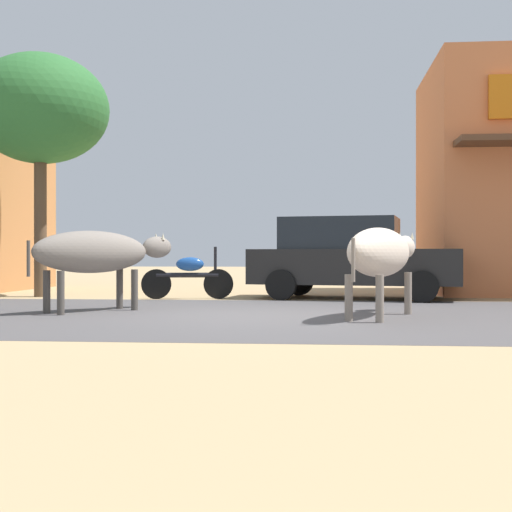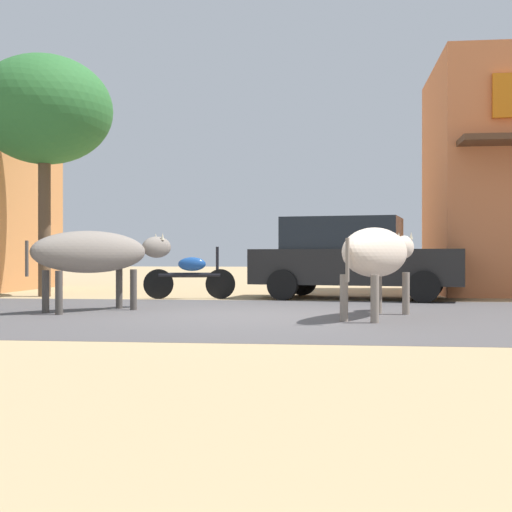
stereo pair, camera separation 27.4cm
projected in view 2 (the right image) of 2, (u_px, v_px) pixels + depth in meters
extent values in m
plane|color=tan|center=(257.00, 315.00, 10.38)|extent=(80.00, 80.00, 0.00)
cube|color=#504C4D|center=(257.00, 315.00, 10.38)|extent=(72.00, 6.61, 0.00)
cylinder|color=brown|center=(44.00, 225.00, 14.99)|extent=(0.26, 0.26, 3.04)
ellipsoid|color=#2D6B31|center=(44.00, 110.00, 14.98)|extent=(2.88, 2.88, 2.30)
cube|color=black|center=(358.00, 267.00, 14.21)|extent=(4.39, 2.44, 0.70)
cube|color=#1E2328|center=(343.00, 234.00, 14.30)|extent=(2.53, 1.97, 0.64)
cylinder|color=black|center=(429.00, 283.00, 14.65)|extent=(0.62, 0.28, 0.60)
cylinder|color=black|center=(424.00, 287.00, 13.00)|extent=(0.62, 0.28, 0.60)
cylinder|color=black|center=(303.00, 282.00, 15.43)|extent=(0.62, 0.28, 0.60)
cylinder|color=black|center=(283.00, 285.00, 13.78)|extent=(0.62, 0.28, 0.60)
cylinder|color=black|center=(220.00, 284.00, 14.20)|extent=(0.61, 0.17, 0.60)
cylinder|color=black|center=(158.00, 284.00, 14.15)|extent=(0.61, 0.17, 0.60)
cylinder|color=black|center=(189.00, 275.00, 14.18)|extent=(1.24, 0.29, 0.10)
ellipsoid|color=#1E4C99|center=(192.00, 264.00, 14.18)|extent=(0.59, 0.32, 0.28)
cylinder|color=black|center=(217.00, 262.00, 14.20)|extent=(0.06, 0.06, 0.60)
ellipsoid|color=gray|center=(91.00, 252.00, 11.04)|extent=(1.76, 1.92, 0.66)
ellipsoid|color=gray|center=(157.00, 247.00, 11.89)|extent=(0.58, 0.61, 0.36)
cone|color=beige|center=(156.00, 237.00, 12.00)|extent=(0.06, 0.06, 0.12)
cone|color=beige|center=(163.00, 236.00, 11.85)|extent=(0.06, 0.06, 0.12)
cylinder|color=#49443E|center=(119.00, 289.00, 11.64)|extent=(0.11, 0.11, 0.66)
cylinder|color=#49443E|center=(133.00, 290.00, 11.33)|extent=(0.11, 0.11, 0.66)
cylinder|color=#49443E|center=(46.00, 292.00, 10.76)|extent=(0.11, 0.11, 0.66)
cylinder|color=#49443E|center=(59.00, 293.00, 10.44)|extent=(0.11, 0.11, 0.66)
cylinder|color=#49443E|center=(27.00, 259.00, 10.33)|extent=(0.05, 0.05, 0.53)
ellipsoid|color=beige|center=(377.00, 252.00, 9.93)|extent=(1.38, 2.29, 0.70)
ellipsoid|color=beige|center=(404.00, 247.00, 11.13)|extent=(0.47, 0.62, 0.36)
cone|color=beige|center=(399.00, 236.00, 11.22)|extent=(0.06, 0.06, 0.12)
cone|color=beige|center=(411.00, 236.00, 11.13)|extent=(0.06, 0.06, 0.12)
cylinder|color=gray|center=(378.00, 293.00, 10.67)|extent=(0.11, 0.11, 0.63)
cylinder|color=gray|center=(406.00, 294.00, 10.47)|extent=(0.11, 0.11, 0.63)
cylinder|color=gray|center=(344.00, 298.00, 9.39)|extent=(0.11, 0.11, 0.63)
cylinder|color=gray|center=(375.00, 299.00, 9.19)|extent=(0.11, 0.11, 0.63)
cylinder|color=gray|center=(347.00, 260.00, 8.90)|extent=(0.05, 0.05, 0.56)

